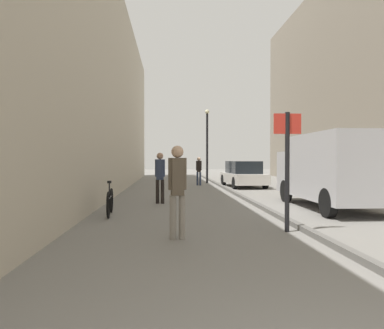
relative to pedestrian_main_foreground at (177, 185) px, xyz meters
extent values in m
plane|color=gray|center=(1.20, 6.55, -1.07)|extent=(80.00, 80.00, 0.00)
cube|color=#BCB29E|center=(-4.29, 6.55, 3.76)|extent=(3.79, 40.00, 9.66)
cube|color=#615F5B|center=(2.78, 6.55, -1.01)|extent=(0.16, 40.00, 0.12)
cylinder|color=gray|center=(-0.09, -0.01, -0.63)|extent=(0.13, 0.13, 0.87)
cylinder|color=gray|center=(0.09, 0.01, -0.63)|extent=(0.13, 0.13, 0.87)
cube|color=brown|center=(0.00, 0.00, 0.17)|extent=(0.27, 0.24, 0.74)
cylinder|color=brown|center=(-0.13, -0.02, 0.23)|extent=(0.10, 0.10, 0.63)
cylinder|color=brown|center=(0.13, 0.02, 0.23)|extent=(0.10, 0.10, 0.63)
sphere|color=tan|center=(0.00, 0.00, 0.66)|extent=(0.24, 0.24, 0.24)
cylinder|color=black|center=(-0.57, 5.75, -0.64)|extent=(0.13, 0.13, 0.85)
cylinder|color=black|center=(-0.39, 5.72, -0.64)|extent=(0.13, 0.13, 0.85)
cube|color=#2D3851|center=(-0.48, 5.73, 0.14)|extent=(0.26, 0.23, 0.72)
cylinder|color=#2D3851|center=(-0.61, 5.75, 0.19)|extent=(0.10, 0.10, 0.61)
cylinder|color=#2D3851|center=(-0.35, 5.71, 0.19)|extent=(0.10, 0.10, 0.61)
sphere|color=#9E755B|center=(-0.48, 5.73, 0.62)|extent=(0.23, 0.23, 0.23)
cylinder|color=#2D3851|center=(1.54, 14.37, -0.67)|extent=(0.12, 0.12, 0.79)
cylinder|color=#2D3851|center=(1.71, 14.33, -0.67)|extent=(0.12, 0.12, 0.79)
cube|color=black|center=(1.62, 14.35, 0.06)|extent=(0.25, 0.22, 0.67)
cylinder|color=black|center=(1.51, 14.38, 0.11)|extent=(0.09, 0.09, 0.57)
cylinder|color=black|center=(1.74, 14.33, 0.11)|extent=(0.09, 0.09, 0.57)
sphere|color=tan|center=(1.62, 14.35, 0.50)|extent=(0.22, 0.22, 0.22)
cube|color=#B7B7BC|center=(5.06, 3.49, 0.28)|extent=(2.11, 3.74, 2.02)
cube|color=#B7B7BC|center=(5.09, 6.08, 0.03)|extent=(2.09, 1.47, 1.51)
cube|color=black|center=(5.09, 6.58, 0.36)|extent=(1.74, 0.06, 0.67)
cylinder|color=black|center=(4.15, 5.94, -0.67)|extent=(0.23, 0.80, 0.80)
cylinder|color=black|center=(6.02, 5.92, -0.67)|extent=(0.23, 0.80, 0.80)
cylinder|color=black|center=(4.11, 2.34, -0.67)|extent=(0.23, 0.80, 0.80)
cube|color=silver|center=(4.03, 13.09, -0.57)|extent=(2.04, 4.30, 0.55)
cube|color=black|center=(4.03, 13.09, 0.04)|extent=(1.65, 2.60, 0.68)
cylinder|color=black|center=(3.13, 14.47, -0.75)|extent=(0.24, 0.65, 0.64)
cylinder|color=black|center=(4.77, 14.56, -0.75)|extent=(0.24, 0.65, 0.64)
cylinder|color=black|center=(3.29, 11.62, -0.75)|extent=(0.24, 0.65, 0.64)
cylinder|color=black|center=(4.93, 11.71, -0.75)|extent=(0.24, 0.65, 0.64)
cylinder|color=black|center=(2.40, 0.57, 0.23)|extent=(0.10, 0.10, 2.60)
cube|color=red|center=(2.40, 0.57, 1.28)|extent=(0.60, 0.04, 0.44)
cylinder|color=black|center=(2.32, 16.20, 1.18)|extent=(0.14, 0.14, 4.50)
sphere|color=beige|center=(2.32, 16.20, 3.55)|extent=(0.28, 0.28, 0.28)
torus|color=black|center=(-1.86, 3.66, -0.71)|extent=(0.12, 0.72, 0.72)
torus|color=black|center=(-1.78, 2.61, -0.71)|extent=(0.12, 0.72, 0.72)
cylinder|color=black|center=(-1.82, 3.14, -0.56)|extent=(0.12, 0.95, 0.05)
cylinder|color=black|center=(-1.80, 2.95, -0.34)|extent=(0.04, 0.04, 0.40)
cube|color=black|center=(-1.80, 2.95, -0.12)|extent=(0.12, 0.25, 0.06)
camera|label=1|loc=(-0.17, -7.15, 0.53)|focal=33.98mm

